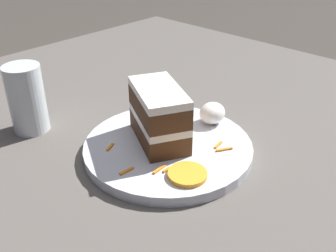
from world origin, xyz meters
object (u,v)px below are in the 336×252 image
at_px(drinking_glass, 28,103).
at_px(plate, 168,148).
at_px(cake_slice, 159,115).
at_px(orange_garnish, 187,174).
at_px(cream_dollop, 212,113).

bearing_deg(drinking_glass, plate, -63.74).
distance_m(plate, cake_slice, 0.06).
relative_size(cake_slice, orange_garnish, 2.49).
distance_m(cream_dollop, orange_garnish, 0.16).
relative_size(plate, orange_garnish, 4.79).
xyz_separation_m(cake_slice, orange_garnish, (-0.04, -0.10, -0.04)).
bearing_deg(cream_dollop, drinking_glass, 132.24).
bearing_deg(cake_slice, drinking_glass, -33.74).
relative_size(cream_dollop, orange_garnish, 0.84).
relative_size(plate, cake_slice, 1.92).
height_order(cream_dollop, orange_garnish, cream_dollop).
relative_size(plate, cream_dollop, 5.69).
bearing_deg(cake_slice, orange_garnish, 94.41).
bearing_deg(cream_dollop, orange_garnish, -154.28).
xyz_separation_m(plate, orange_garnish, (-0.04, -0.08, 0.01)).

